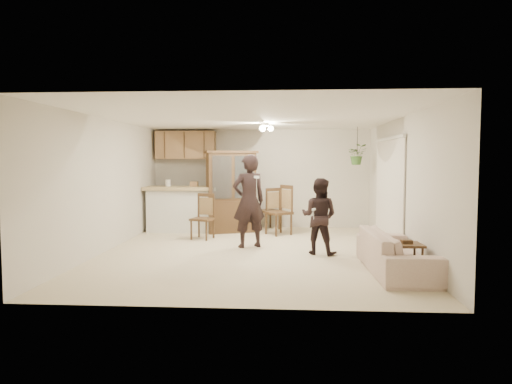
# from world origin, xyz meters

# --- Properties ---
(floor) EXTENTS (6.50, 6.50, 0.00)m
(floor) POSITION_xyz_m (0.00, 0.00, 0.00)
(floor) COLOR beige
(floor) RESTS_ON ground
(ceiling) EXTENTS (5.50, 6.50, 0.02)m
(ceiling) POSITION_xyz_m (0.00, 0.00, 2.50)
(ceiling) COLOR white
(ceiling) RESTS_ON wall_back
(wall_back) EXTENTS (5.50, 0.02, 2.50)m
(wall_back) POSITION_xyz_m (0.00, 3.25, 1.25)
(wall_back) COLOR beige
(wall_back) RESTS_ON ground
(wall_front) EXTENTS (5.50, 0.02, 2.50)m
(wall_front) POSITION_xyz_m (0.00, -3.25, 1.25)
(wall_front) COLOR beige
(wall_front) RESTS_ON ground
(wall_left) EXTENTS (0.02, 6.50, 2.50)m
(wall_left) POSITION_xyz_m (-2.75, 0.00, 1.25)
(wall_left) COLOR beige
(wall_left) RESTS_ON ground
(wall_right) EXTENTS (0.02, 6.50, 2.50)m
(wall_right) POSITION_xyz_m (2.75, 0.00, 1.25)
(wall_right) COLOR beige
(wall_right) RESTS_ON ground
(breakfast_bar) EXTENTS (1.60, 0.55, 1.00)m
(breakfast_bar) POSITION_xyz_m (-1.85, 2.35, 0.50)
(breakfast_bar) COLOR silver
(breakfast_bar) RESTS_ON floor
(bar_top) EXTENTS (1.75, 0.70, 0.08)m
(bar_top) POSITION_xyz_m (-1.85, 2.35, 1.05)
(bar_top) COLOR tan
(bar_top) RESTS_ON breakfast_bar
(upper_cabinets) EXTENTS (1.50, 0.34, 0.70)m
(upper_cabinets) POSITION_xyz_m (-1.90, 3.07, 2.10)
(upper_cabinets) COLOR olive
(upper_cabinets) RESTS_ON wall_back
(vertical_blinds) EXTENTS (0.06, 2.30, 2.10)m
(vertical_blinds) POSITION_xyz_m (2.71, 0.90, 1.10)
(vertical_blinds) COLOR silver
(vertical_blinds) RESTS_ON wall_right
(ceiling_fixture) EXTENTS (0.36, 0.36, 0.20)m
(ceiling_fixture) POSITION_xyz_m (0.20, 1.20, 2.40)
(ceiling_fixture) COLOR #FFEFBF
(ceiling_fixture) RESTS_ON ceiling
(hanging_plant) EXTENTS (0.43, 0.37, 0.48)m
(hanging_plant) POSITION_xyz_m (2.30, 2.40, 1.85)
(hanging_plant) COLOR #315D25
(hanging_plant) RESTS_ON ceiling
(plant_cord) EXTENTS (0.01, 0.01, 0.65)m
(plant_cord) POSITION_xyz_m (2.30, 2.40, 2.17)
(plant_cord) COLOR black
(plant_cord) RESTS_ON ceiling
(sofa) EXTENTS (0.78, 1.89, 0.73)m
(sofa) POSITION_xyz_m (2.33, -1.37, 0.37)
(sofa) COLOR beige
(sofa) RESTS_ON floor
(adult) EXTENTS (0.78, 0.67, 1.80)m
(adult) POSITION_xyz_m (-0.09, 0.49, 0.90)
(adult) COLOR black
(adult) RESTS_ON floor
(child) EXTENTS (0.80, 0.71, 1.35)m
(child) POSITION_xyz_m (1.25, -0.08, 0.68)
(child) COLOR black
(child) RESTS_ON floor
(china_hutch) EXTENTS (1.32, 0.86, 1.94)m
(china_hutch) POSITION_xyz_m (-0.66, 2.34, 0.96)
(china_hutch) COLOR #3A2515
(china_hutch) RESTS_ON floor
(side_table) EXTENTS (0.46, 0.46, 0.54)m
(side_table) POSITION_xyz_m (2.43, -1.58, 0.25)
(side_table) COLOR #3A2515
(side_table) RESTS_ON floor
(chair_bar) EXTENTS (0.54, 0.54, 0.99)m
(chair_bar) POSITION_xyz_m (-1.17, 1.36, 0.28)
(chair_bar) COLOR #3A2515
(chair_bar) RESTS_ON floor
(chair_hutch_left) EXTENTS (0.70, 0.70, 1.14)m
(chair_hutch_left) POSITION_xyz_m (0.48, 2.05, 0.32)
(chair_hutch_left) COLOR #3A2515
(chair_hutch_left) RESTS_ON floor
(chair_hutch_right) EXTENTS (0.64, 0.64, 1.04)m
(chair_hutch_right) POSITION_xyz_m (0.21, 2.88, 0.29)
(chair_hutch_right) COLOR #3A2515
(chair_hutch_right) RESTS_ON floor
(controller_adult) EXTENTS (0.11, 0.16, 0.05)m
(controller_adult) POSITION_xyz_m (0.09, 0.11, 1.40)
(controller_adult) COLOR white
(controller_adult) RESTS_ON adult
(controller_child) EXTENTS (0.08, 0.13, 0.04)m
(controller_child) POSITION_xyz_m (1.13, -0.39, 0.85)
(controller_child) COLOR white
(controller_child) RESTS_ON child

